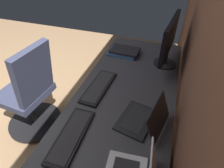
# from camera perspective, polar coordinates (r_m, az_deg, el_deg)

# --- Properties ---
(wall_back) EXTENTS (5.01, 0.10, 2.60)m
(wall_back) POSITION_cam_1_polar(r_m,az_deg,el_deg) (0.96, 29.53, 11.21)
(wall_back) COLOR brown
(wall_back) RESTS_ON ground
(desk) EXTENTS (2.19, 0.73, 0.73)m
(desk) POSITION_cam_1_polar(r_m,az_deg,el_deg) (1.33, 2.07, -9.87)
(desk) COLOR #38383D
(desk) RESTS_ON ground
(monitor_primary) EXTENTS (0.54, 0.20, 0.42)m
(monitor_primary) POSITION_cam_1_polar(r_m,az_deg,el_deg) (1.68, 17.04, 12.83)
(monitor_primary) COLOR black
(monitor_primary) RESTS_ON desk
(laptop_left) EXTENTS (0.33, 0.32, 0.19)m
(laptop_left) POSITION_cam_1_polar(r_m,az_deg,el_deg) (1.20, 9.95, -10.37)
(laptop_left) COLOR black
(laptop_left) RESTS_ON desk
(keyboard_main) EXTENTS (0.42, 0.15, 0.02)m
(keyboard_main) POSITION_cam_1_polar(r_m,az_deg,el_deg) (1.17, -12.32, -15.12)
(keyboard_main) COLOR black
(keyboard_main) RESTS_ON desk
(keyboard_spare) EXTENTS (0.43, 0.16, 0.02)m
(keyboard_spare) POSITION_cam_1_polar(r_m,az_deg,el_deg) (1.46, -4.07, -0.86)
(keyboard_spare) COLOR black
(keyboard_spare) RESTS_ON desk
(book_stack_near) EXTENTS (0.19, 0.30, 0.05)m
(book_stack_near) POSITION_cam_1_polar(r_m,az_deg,el_deg) (1.88, 3.53, 9.88)
(book_stack_near) COLOR #38669E
(book_stack_near) RESTS_ON desk
(office_chair) EXTENTS (0.56, 0.57, 0.97)m
(office_chair) POSITION_cam_1_polar(r_m,az_deg,el_deg) (1.96, -23.63, -3.17)
(office_chair) COLOR #383D56
(office_chair) RESTS_ON ground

